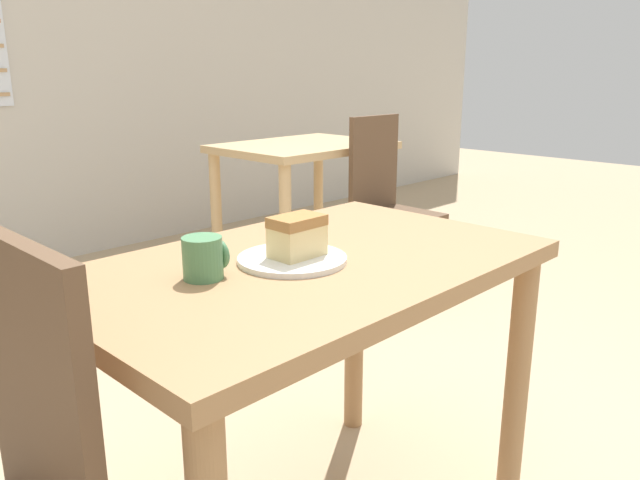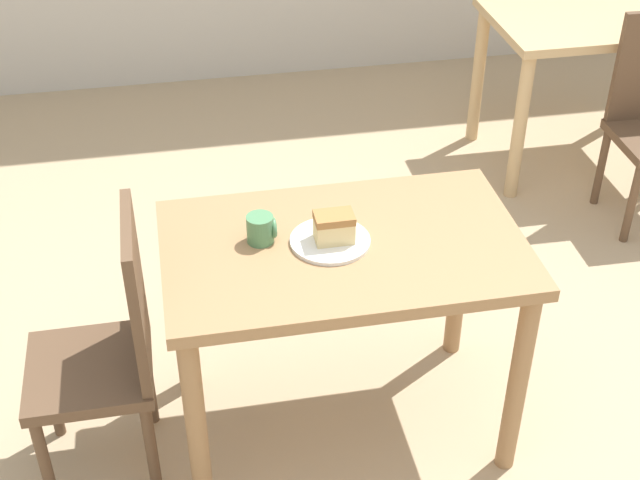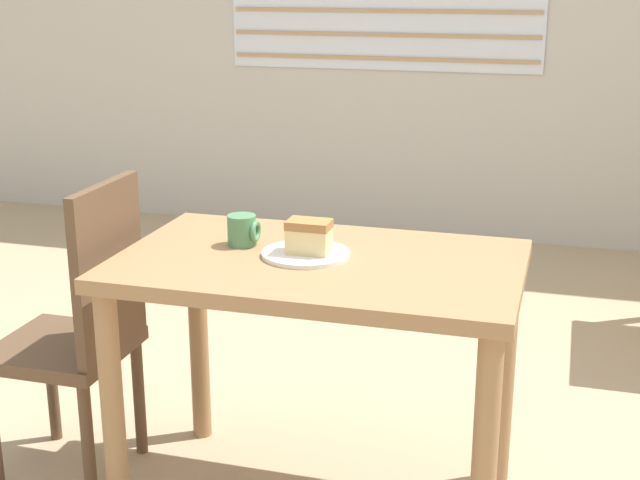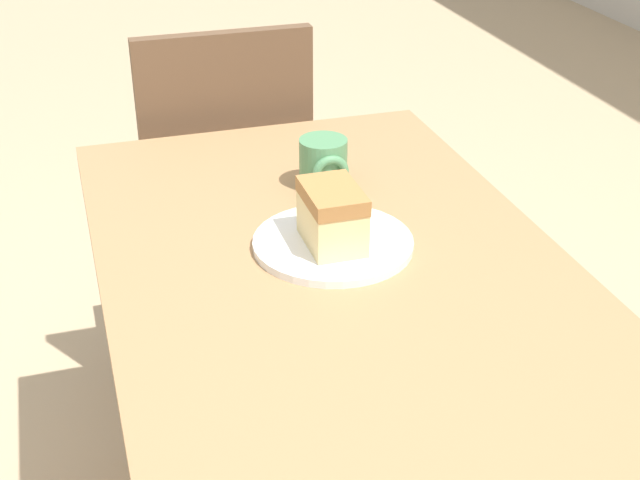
{
  "view_description": "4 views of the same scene",
  "coord_description": "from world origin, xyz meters",
  "views": [
    {
      "loc": [
        -1.01,
        -0.7,
        1.14
      ],
      "look_at": [
        -0.1,
        0.19,
        0.79
      ],
      "focal_mm": 35.0,
      "sensor_mm": 36.0,
      "label": 1
    },
    {
      "loc": [
        -0.57,
        -1.83,
        2.24
      ],
      "look_at": [
        -0.18,
        0.21,
        0.76
      ],
      "focal_mm": 50.0,
      "sensor_mm": 36.0,
      "label": 2
    },
    {
      "loc": [
        0.51,
        -1.91,
        1.46
      ],
      "look_at": [
        -0.09,
        0.18,
        0.8
      ],
      "focal_mm": 50.0,
      "sensor_mm": 36.0,
      "label": 3
    },
    {
      "loc": [
        0.93,
        -0.12,
        1.38
      ],
      "look_at": [
        -0.14,
        0.21,
        0.75
      ],
      "focal_mm": 50.0,
      "sensor_mm": 36.0,
      "label": 4
    }
  ],
  "objects": [
    {
      "name": "plate",
      "position": [
        -0.14,
        0.23,
        0.74
      ],
      "size": [
        0.23,
        0.23,
        0.01
      ],
      "color": "white",
      "rests_on": "dining_table_near"
    },
    {
      "name": "cake_slice",
      "position": [
        -0.13,
        0.23,
        0.79
      ],
      "size": [
        0.11,
        0.08,
        0.09
      ],
      "color": "#E5CC89",
      "rests_on": "plate"
    },
    {
      "name": "dining_table_near",
      "position": [
        -0.1,
        0.22,
        0.62
      ],
      "size": [
        1.06,
        0.65,
        0.74
      ],
      "color": "#9E754C",
      "rests_on": "ground_plane"
    },
    {
      "name": "coffee_mug",
      "position": [
        -0.34,
        0.28,
        0.78
      ],
      "size": [
        0.09,
        0.08,
        0.08
      ],
      "color": "#4C8456",
      "rests_on": "dining_table_near"
    },
    {
      "name": "chair_near_window",
      "position": [
        -0.81,
        0.19,
        0.47
      ],
      "size": [
        0.37,
        0.37,
        0.91
      ],
      "rotation": [
        0.0,
        0.0,
        -1.57
      ],
      "color": "brown",
      "rests_on": "ground_plane"
    }
  ]
}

